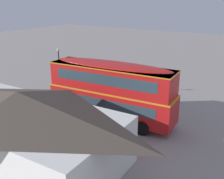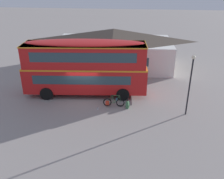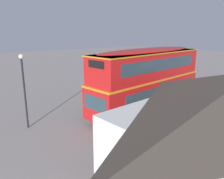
# 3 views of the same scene
# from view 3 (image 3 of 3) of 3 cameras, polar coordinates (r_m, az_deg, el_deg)

# --- Properties ---
(ground_plane) EXTENTS (120.00, 120.00, 0.00)m
(ground_plane) POSITION_cam_3_polar(r_m,az_deg,el_deg) (17.93, 7.03, -4.75)
(ground_plane) COLOR gray
(double_decker_bus) EXTENTS (10.54, 3.37, 4.79)m
(double_decker_bus) POSITION_cam_3_polar(r_m,az_deg,el_deg) (16.71, 9.25, 3.15)
(double_decker_bus) COLOR black
(double_decker_bus) RESTS_ON ground
(touring_bicycle) EXTENTS (1.73, 0.50, 1.05)m
(touring_bicycle) POSITION_cam_3_polar(r_m,az_deg,el_deg) (17.05, -2.08, -4.35)
(touring_bicycle) COLOR black
(touring_bicycle) RESTS_ON ground
(backpack_on_ground) EXTENTS (0.31, 0.35, 0.58)m
(backpack_on_ground) POSITION_cam_3_polar(r_m,az_deg,el_deg) (16.55, -5.63, -5.27)
(backpack_on_ground) COLOR #386642
(backpack_on_ground) RESTS_ON ground
(water_bottle_clear_plastic) EXTENTS (0.07, 0.07, 0.24)m
(water_bottle_clear_plastic) POSITION_cam_3_polar(r_m,az_deg,el_deg) (18.28, -0.49, -3.89)
(water_bottle_clear_plastic) COLOR silver
(water_bottle_clear_plastic) RESTS_ON ground
(street_lamp) EXTENTS (0.28, 0.28, 4.65)m
(street_lamp) POSITION_cam_3_polar(r_m,az_deg,el_deg) (14.42, -21.82, 1.41)
(street_lamp) COLOR black
(street_lamp) RESTS_ON ground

